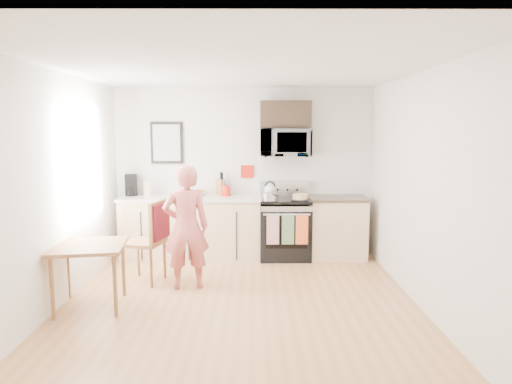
{
  "coord_description": "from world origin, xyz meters",
  "views": [
    {
      "loc": [
        0.17,
        -4.85,
        1.96
      ],
      "look_at": [
        0.18,
        1.0,
        1.15
      ],
      "focal_mm": 32.0,
      "sensor_mm": 36.0,
      "label": 1
    }
  ],
  "objects_px": {
    "cake": "(300,197)",
    "chair": "(154,230)",
    "microwave": "(285,143)",
    "dining_table": "(89,252)",
    "person": "(186,227)",
    "range": "(285,230)"
  },
  "relations": [
    {
      "from": "microwave",
      "to": "chair",
      "type": "bearing_deg",
      "value": -144.08
    },
    {
      "from": "range",
      "to": "person",
      "type": "relative_size",
      "value": 0.75
    },
    {
      "from": "range",
      "to": "chair",
      "type": "distance_m",
      "value": 2.1
    },
    {
      "from": "range",
      "to": "microwave",
      "type": "height_order",
      "value": "microwave"
    },
    {
      "from": "dining_table",
      "to": "microwave",
      "type": "bearing_deg",
      "value": 42.24
    },
    {
      "from": "dining_table",
      "to": "cake",
      "type": "distance_m",
      "value": 3.08
    },
    {
      "from": "microwave",
      "to": "cake",
      "type": "distance_m",
      "value": 0.87
    },
    {
      "from": "microwave",
      "to": "dining_table",
      "type": "relative_size",
      "value": 1.0
    },
    {
      "from": "dining_table",
      "to": "cake",
      "type": "xyz_separation_m",
      "value": [
        2.49,
        1.79,
        0.34
      ]
    },
    {
      "from": "dining_table",
      "to": "chair",
      "type": "height_order",
      "value": "chair"
    },
    {
      "from": "microwave",
      "to": "chair",
      "type": "distance_m",
      "value": 2.4
    },
    {
      "from": "microwave",
      "to": "person",
      "type": "height_order",
      "value": "microwave"
    },
    {
      "from": "person",
      "to": "dining_table",
      "type": "relative_size",
      "value": 2.03
    },
    {
      "from": "person",
      "to": "cake",
      "type": "distance_m",
      "value": 1.92
    },
    {
      "from": "chair",
      "to": "cake",
      "type": "height_order",
      "value": "chair"
    },
    {
      "from": "cake",
      "to": "chair",
      "type": "bearing_deg",
      "value": -153.4
    },
    {
      "from": "dining_table",
      "to": "person",
      "type": "bearing_deg",
      "value": 32.51
    },
    {
      "from": "cake",
      "to": "microwave",
      "type": "bearing_deg",
      "value": 126.27
    },
    {
      "from": "range",
      "to": "cake",
      "type": "relative_size",
      "value": 4.25
    },
    {
      "from": "chair",
      "to": "dining_table",
      "type": "bearing_deg",
      "value": -109.48
    },
    {
      "from": "range",
      "to": "dining_table",
      "type": "height_order",
      "value": "range"
    },
    {
      "from": "dining_table",
      "to": "range",
      "type": "bearing_deg",
      "value": 40.77
    }
  ]
}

